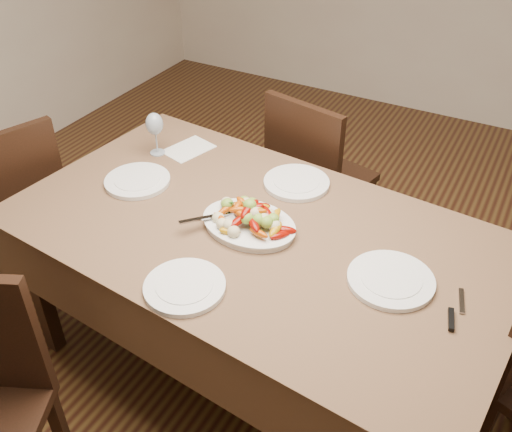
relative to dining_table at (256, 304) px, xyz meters
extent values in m
plane|color=#3E2613|center=(0.13, -0.12, -0.38)|extent=(6.00, 6.00, 0.00)
cube|color=brown|center=(0.00, 0.00, 0.00)|extent=(1.93, 1.21, 0.76)
ellipsoid|color=white|center=(-0.03, -0.01, 0.39)|extent=(0.37, 0.29, 0.02)
cylinder|color=white|center=(-0.57, 0.04, 0.39)|extent=(0.27, 0.27, 0.02)
cylinder|color=white|center=(0.52, -0.03, 0.39)|extent=(0.28, 0.28, 0.02)
cylinder|color=white|center=(0.00, 0.34, 0.39)|extent=(0.27, 0.27, 0.02)
cylinder|color=white|center=(-0.05, -0.38, 0.39)|extent=(0.26, 0.26, 0.02)
cube|color=silver|center=(-0.55, 0.37, 0.38)|extent=(0.20, 0.24, 0.00)
camera|label=1|loc=(0.79, -1.44, 1.65)|focal=40.00mm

